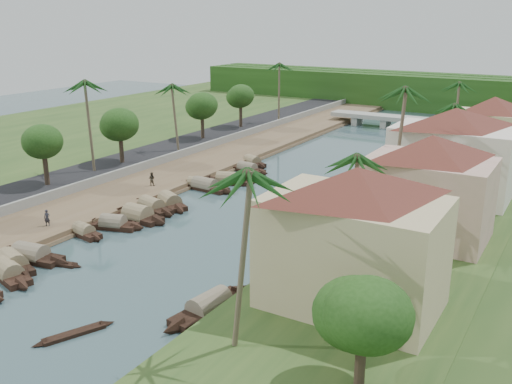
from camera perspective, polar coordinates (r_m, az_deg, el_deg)
The scene contains 46 objects.
ground at distance 53.27m, azimuth -9.29°, elevation -6.32°, with size 220.00×220.00×0.00m, color #3A5257.
left_bank at distance 77.35m, azimuth -8.99°, elevation 1.48°, with size 10.00×180.00×0.80m, color brown.
right_bank at distance 61.98m, azimuth 16.91°, elevation -2.86°, with size 16.00×180.00×1.20m, color #28461C.
road at distance 82.82m, azimuth -13.55°, elevation 2.47°, with size 8.00×180.00×1.40m, color black.
retaining_wall at distance 79.79m, azimuth -11.35°, elevation 2.54°, with size 0.40×180.00×1.10m, color gray.
treeline at distance 141.77m, azimuth 17.72°, elevation 9.46°, with size 120.00×14.00×8.00m.
bridge at distance 115.28m, azimuth 14.29°, elevation 6.99°, with size 28.00×4.00×2.40m.
building_near at distance 40.15m, azimuth 9.72°, elevation -4.48°, with size 14.85×14.85×10.20m.
building_mid at distance 54.52m, azimuth 16.84°, elevation 0.56°, with size 14.11×14.11×9.70m.
building_far at distance 67.94m, azimuth 19.01°, elevation 3.77°, with size 15.59×15.59×10.20m.
building_distant at distance 87.23m, azimuth 22.47°, elevation 5.86°, with size 12.62×12.62×9.20m.
sampan_1 at distance 54.27m, azimuth -23.24°, elevation -6.63°, with size 8.17×4.03×2.36m.
sampan_2 at distance 52.69m, azimuth -23.59°, elevation -7.40°, with size 8.46×3.78×2.20m.
sampan_3 at distance 55.43m, azimuth -21.60°, elevation -5.94°, with size 8.84×3.12×2.32m.
sampan_4 at distance 59.64m, azimuth -16.84°, elevation -3.84°, with size 6.24×2.41×1.80m.
sampan_5 at distance 62.75m, azimuth -11.76°, elevation -2.38°, with size 8.23×2.44×2.57m.
sampan_6 at distance 60.90m, azimuth -14.09°, elevation -3.16°, with size 7.33×3.68×2.15m.
sampan_7 at distance 65.55m, azimuth -10.42°, elevation -1.46°, with size 8.47×3.77×2.21m.
sampan_8 at distance 66.64m, azimuth -8.62°, elevation -1.05°, with size 7.72×5.19×2.38m.
sampan_9 at distance 72.48m, azimuth -5.13°, elevation 0.57°, with size 9.15×2.34×2.28m.
sampan_10 at distance 73.49m, azimuth -5.88°, elevation 0.77°, with size 7.06×3.25×1.95m.
sampan_11 at distance 74.90m, azimuth -2.89°, elevation 1.17°, with size 8.22×4.27×2.31m.
sampan_12 at distance 80.62m, azimuth -0.89°, elevation 2.34°, with size 7.87×2.58×1.89m.
sampan_13 at distance 84.35m, azimuth -0.39°, elevation 3.01°, with size 7.12×4.44×2.00m.
sampan_14 at distance 43.24m, azimuth -4.68°, elevation -11.37°, with size 3.07×9.66×2.29m.
sampan_15 at distance 52.41m, azimuth 3.30°, elevation -6.03°, with size 2.51×7.59×2.03m.
sampan_16 at distance 69.67m, azimuth 10.46°, elevation -0.34°, with size 1.93×8.65×2.12m.
canoe_0 at distance 42.32m, azimuth -17.71°, elevation -13.37°, with size 3.11×5.67×0.78m.
canoe_1 at distance 53.71m, azimuth -19.25°, elevation -6.79°, with size 5.04×2.07×0.81m.
canoe_2 at distance 72.90m, azimuth -4.53°, elevation 0.42°, with size 5.70×1.74×0.82m.
palm_0 at distance 32.53m, azimuth -2.00°, elevation 1.60°, with size 3.20×3.20×12.93m.
palm_1 at distance 46.61m, azimuth 9.81°, elevation 3.29°, with size 3.20×3.20×10.61m.
palm_2 at distance 60.08m, azimuth 14.30°, elevation 9.69°, with size 3.20×3.20×14.47m.
palm_3 at distance 79.34m, azimuth 18.99°, elevation 8.10°, with size 3.20×3.20×10.34m.
palm_5 at distance 76.80m, azimuth -16.59°, elevation 10.28°, with size 3.20×3.20×13.21m.
palm_6 at distance 86.81m, azimuth -8.10°, elevation 10.33°, with size 3.20×3.20×11.33m.
palm_7 at distance 93.05m, azimuth 19.73°, elevation 10.05°, with size 3.20×3.20×11.69m.
palm_8 at distance 110.57m, azimuth 2.35°, elevation 12.52°, with size 3.20×3.20×12.54m.
tree_2 at distance 72.84m, azimuth -20.53°, elevation 4.66°, with size 4.73×4.73×7.26m.
tree_3 at distance 81.38m, azimuth -13.47°, elevation 6.51°, with size 5.26×5.26×7.48m.
tree_4 at distance 95.95m, azimuth -5.43°, elevation 8.50°, with size 5.10×5.10×7.49m.
tree_5 at distance 105.76m, azimuth -1.55°, elevation 9.49°, with size 4.82×4.82×7.61m.
tree_6 at distance 69.46m, azimuth 23.51°, elevation 3.92°, with size 4.39×4.39×7.54m.
tree_7 at distance 31.78m, azimuth 10.66°, elevation -12.01°, with size 4.89×4.89×6.57m.
person_near at distance 61.05m, azimuth -20.17°, elevation -2.44°, with size 0.62×0.40×1.69m, color #282830.
person_far at distance 72.20m, azimuth -10.39°, elevation 1.31°, with size 0.83×0.65×1.71m, color #393328.
Camera 1 is at (31.98, -37.06, 21.02)m, focal length 40.00 mm.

